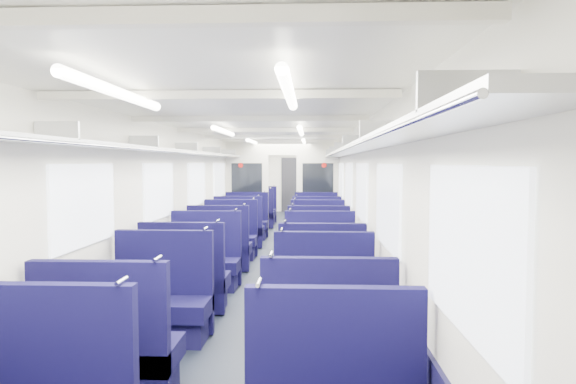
{
  "coord_description": "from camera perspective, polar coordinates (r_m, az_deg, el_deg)",
  "views": [
    {
      "loc": [
        0.69,
        -9.76,
        1.81
      ],
      "look_at": [
        0.18,
        1.75,
        1.15
      ],
      "focal_mm": 31.65,
      "sensor_mm": 36.0,
      "label": 1
    }
  ],
  "objects": [
    {
      "name": "seat_18",
      "position": [
        12.12,
        -4.71,
        -3.63
      ],
      "size": [
        1.02,
        0.56,
        1.14
      ],
      "color": "#0E0B39",
      "rests_on": "floor"
    },
    {
      "name": "seat_15",
      "position": [
        9.57,
        3.35,
        -5.47
      ],
      "size": [
        1.02,
        0.56,
        1.14
      ],
      "color": "#0E0B39",
      "rests_on": "floor"
    },
    {
      "name": "seat_21",
      "position": [
        14.07,
        3.08,
        -2.65
      ],
      "size": [
        1.02,
        0.56,
        1.14
      ],
      "color": "#0E0B39",
      "rests_on": "floor"
    },
    {
      "name": "end_door",
      "position": [
        18.73,
        0.41,
        0.82
      ],
      "size": [
        0.75,
        0.06,
        2.0
      ],
      "primitive_type": "cube",
      "color": "black",
      "rests_on": "floor"
    },
    {
      "name": "luggage_rack_right",
      "position": [
        9.77,
        5.61,
        4.25
      ],
      "size": [
        0.36,
        17.4,
        0.18
      ],
      "color": "#B2B5BA",
      "rests_on": "wall_right"
    },
    {
      "name": "seat_12",
      "position": [
        8.66,
        -7.67,
        -6.42
      ],
      "size": [
        1.02,
        0.56,
        1.14
      ],
      "color": "#0E0B39",
      "rests_on": "floor"
    },
    {
      "name": "seat_13",
      "position": [
        8.54,
        3.45,
        -6.54
      ],
      "size": [
        1.02,
        0.56,
        1.14
      ],
      "color": "#0E0B39",
      "rests_on": "floor"
    },
    {
      "name": "seat_5",
      "position": [
        4.14,
        4.52,
        -17.35
      ],
      "size": [
        1.02,
        0.56,
        1.14
      ],
      "color": "#0E0B39",
      "rests_on": "floor"
    },
    {
      "name": "seat_4",
      "position": [
        4.23,
        -19.59,
        -17.06
      ],
      "size": [
        1.02,
        0.56,
        1.14
      ],
      "color": "#0E0B39",
      "rests_on": "floor"
    },
    {
      "name": "seat_17",
      "position": [
        10.82,
        3.25,
        -4.45
      ],
      "size": [
        1.02,
        0.56,
        1.14
      ],
      "color": "#0E0B39",
      "rests_on": "floor"
    },
    {
      "name": "luggage_rack_left",
      "position": [
        9.94,
        -8.53,
        4.21
      ],
      "size": [
        0.36,
        17.4,
        0.18
      ],
      "color": "#B2B5BA",
      "rests_on": "wall_left"
    },
    {
      "name": "wall_right",
      "position": [
        9.8,
        6.67,
        -0.43
      ],
      "size": [
        0.02,
        18.0,
        2.35
      ],
      "primitive_type": "cube",
      "color": "silver",
      "rests_on": "floor"
    },
    {
      "name": "dado_right",
      "position": [
        9.89,
        6.55,
        -5.2
      ],
      "size": [
        0.03,
        17.9,
        0.7
      ],
      "primitive_type": "cube",
      "color": "black",
      "rests_on": "floor"
    },
    {
      "name": "seat_6",
      "position": [
        5.46,
        -14.06,
        -12.29
      ],
      "size": [
        1.02,
        0.56,
        1.14
      ],
      "color": "#0E0B39",
      "rests_on": "floor"
    },
    {
      "name": "seat_23",
      "position": [
        15.14,
        3.04,
        -2.23
      ],
      "size": [
        1.02,
        0.56,
        1.14
      ],
      "color": "#0E0B39",
      "rests_on": "floor"
    },
    {
      "name": "wall_left",
      "position": [
        10.0,
        -9.55,
        -0.38
      ],
      "size": [
        0.02,
        18.0,
        2.35
      ],
      "primitive_type": "cube",
      "color": "silver",
      "rests_on": "floor"
    },
    {
      "name": "dado_left",
      "position": [
        10.08,
        -9.42,
        -5.07
      ],
      "size": [
        0.03,
        17.9,
        0.7
      ],
      "primitive_type": "cube",
      "color": "black",
      "rests_on": "floor"
    },
    {
      "name": "bulkhead",
      "position": [
        12.52,
        -0.64,
        0.66
      ],
      "size": [
        2.8,
        0.1,
        2.35
      ],
      "color": "white",
      "rests_on": "floor"
    },
    {
      "name": "seat_7",
      "position": [
        5.21,
        4.07,
        -12.98
      ],
      "size": [
        1.02,
        0.56,
        1.14
      ],
      "color": "#0E0B39",
      "rests_on": "floor"
    },
    {
      "name": "ceiling",
      "position": [
        9.8,
        -1.53,
        6.46
      ],
      "size": [
        2.8,
        18.0,
        0.01
      ],
      "primitive_type": "cube",
      "color": "white",
      "rests_on": "wall_left"
    },
    {
      "name": "wall_far",
      "position": [
        18.78,
        0.41,
        1.36
      ],
      "size": [
        2.8,
        0.02,
        2.35
      ],
      "primitive_type": "cube",
      "color": "silver",
      "rests_on": "floor"
    },
    {
      "name": "seat_14",
      "position": [
        9.7,
        -6.55,
        -5.37
      ],
      "size": [
        1.02,
        0.56,
        1.14
      ],
      "color": "#0E0B39",
      "rests_on": "floor"
    },
    {
      "name": "seat_11",
      "position": [
        7.37,
        3.6,
        -8.12
      ],
      "size": [
        1.02,
        0.56,
        1.14
      ],
      "color": "#0E0B39",
      "rests_on": "floor"
    },
    {
      "name": "seat_8",
      "position": [
        6.38,
        -11.5,
        -9.98
      ],
      "size": [
        1.02,
        0.56,
        1.14
      ],
      "color": "#0E0B39",
      "rests_on": "floor"
    },
    {
      "name": "seat_9",
      "position": [
        6.18,
        3.82,
        -10.36
      ],
      "size": [
        1.02,
        0.56,
        1.14
      ],
      "color": "#0E0B39",
      "rests_on": "floor"
    },
    {
      "name": "seat_20",
      "position": [
        14.09,
        -3.69,
        -2.65
      ],
      "size": [
        1.02,
        0.56,
        1.14
      ],
      "color": "#0E0B39",
      "rests_on": "floor"
    },
    {
      "name": "seat_10",
      "position": [
        7.48,
        -9.35,
        -7.99
      ],
      "size": [
        1.02,
        0.56,
        1.14
      ],
      "color": "#0E0B39",
      "rests_on": "floor"
    },
    {
      "name": "seat_19",
      "position": [
        12.04,
        3.18,
        -3.66
      ],
      "size": [
        1.02,
        0.56,
        1.14
      ],
      "color": "#0E0B39",
      "rests_on": "floor"
    },
    {
      "name": "floor",
      "position": [
        9.95,
        -1.51,
        -7.18
      ],
      "size": [
        2.8,
        18.0,
        0.01
      ],
      "primitive_type": "cube",
      "color": "black",
      "rests_on": "ground"
    },
    {
      "name": "seat_16",
      "position": [
        10.92,
        -5.52,
        -4.39
      ],
      "size": [
        1.02,
        0.56,
        1.14
      ],
      "color": "#0E0B39",
      "rests_on": "floor"
    },
    {
      "name": "seat_22",
      "position": [
        15.11,
        -3.26,
        -2.24
      ],
      "size": [
        1.02,
        0.56,
        1.14
      ],
      "color": "#0E0B39",
      "rests_on": "floor"
    },
    {
      "name": "windows",
      "position": [
        9.33,
        -1.72,
        0.91
      ],
      "size": [
        2.78,
        15.6,
        0.75
      ],
      "color": "white",
      "rests_on": "wall_left"
    },
    {
      "name": "ceiling_fittings",
      "position": [
        9.53,
        -1.64,
        6.19
      ],
      "size": [
        2.7,
        16.06,
        0.11
      ],
      "color": "white",
      "rests_on": "ceiling"
    }
  ]
}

